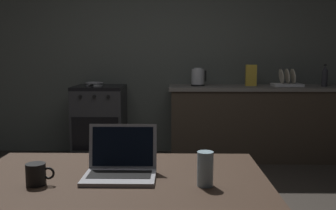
{
  "coord_description": "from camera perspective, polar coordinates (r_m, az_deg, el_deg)",
  "views": [
    {
      "loc": [
        0.3,
        -2.54,
        1.26
      ],
      "look_at": [
        0.24,
        0.84,
        0.82
      ],
      "focal_mm": 41.14,
      "sensor_mm": 36.0,
      "label": 1
    }
  ],
  "objects": [
    {
      "name": "dish_rack",
      "position": [
        4.86,
        17.21,
        3.25
      ],
      "size": [
        0.34,
        0.26,
        0.21
      ],
      "color": "silver",
      "rests_on": "kitchen_counter"
    },
    {
      "name": "bottle",
      "position": [
        4.95,
        22.2,
        4.0
      ],
      "size": [
        0.07,
        0.07,
        0.26
      ],
      "color": "#2D2D33",
      "rests_on": "kitchen_counter"
    },
    {
      "name": "stove_oven",
      "position": [
        4.81,
        -10.03,
        -2.47
      ],
      "size": [
        0.6,
        0.62,
        0.89
      ],
      "color": "#2D2D30",
      "rests_on": "ground_plane"
    },
    {
      "name": "cereal_box",
      "position": [
        4.77,
        12.2,
        4.32
      ],
      "size": [
        0.13,
        0.05,
        0.26
      ],
      "color": "gold",
      "rests_on": "kitchen_counter"
    },
    {
      "name": "coffee_mug",
      "position": [
        1.75,
        -18.92,
        -9.66
      ],
      "size": [
        0.12,
        0.08,
        0.09
      ],
      "color": "black",
      "rests_on": "dining_table"
    },
    {
      "name": "electric_kettle",
      "position": [
        4.67,
        4.46,
        4.11
      ],
      "size": [
        0.18,
        0.16,
        0.22
      ],
      "color": "black",
      "rests_on": "kitchen_counter"
    },
    {
      "name": "frying_pan",
      "position": [
        4.74,
        -10.88,
        3.08
      ],
      "size": [
        0.23,
        0.4,
        0.05
      ],
      "color": "gray",
      "rests_on": "stove_oven"
    },
    {
      "name": "laptop",
      "position": [
        1.78,
        -7.04,
        -9.07
      ],
      "size": [
        0.32,
        0.26,
        0.23
      ],
      "rotation": [
        0.0,
        0.0,
        -0.2
      ],
      "color": "#99999E",
      "rests_on": "dining_table"
    },
    {
      "name": "kitchen_counter",
      "position": [
        4.83,
        13.09,
        -2.48
      ],
      "size": [
        2.16,
        0.64,
        0.89
      ],
      "color": "#382D23",
      "rests_on": "ground_plane"
    },
    {
      "name": "drinking_glass",
      "position": [
        1.65,
        5.53,
        -9.39
      ],
      "size": [
        0.07,
        0.07,
        0.15
      ],
      "color": "#99B7C6",
      "rests_on": "dining_table"
    },
    {
      "name": "dining_table",
      "position": [
        1.8,
        -7.5,
        -12.6
      ],
      "size": [
        1.35,
        0.88,
        0.71
      ],
      "color": "#332319",
      "rests_on": "ground_plane"
    },
    {
      "name": "back_wall",
      "position": [
        5.01,
        1.04,
        9.19
      ],
      "size": [
        6.4,
        0.1,
        2.83
      ],
      "primitive_type": "cube",
      "color": "#4E534D",
      "rests_on": "ground_plane"
    }
  ]
}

